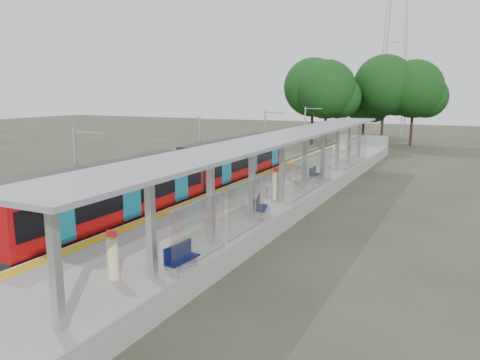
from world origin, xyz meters
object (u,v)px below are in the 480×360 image
(info_pillar_near, at_px, (113,258))
(train, at_px, (187,174))
(bench_near, at_px, (181,257))
(info_pillar_far, at_px, (276,185))
(bench_far, at_px, (314,174))
(bench_mid, at_px, (260,206))
(litter_bin, at_px, (270,193))

(info_pillar_near, bearing_deg, train, 92.92)
(train, relative_size, bench_near, 18.29)
(info_pillar_far, bearing_deg, bench_far, 107.82)
(bench_far, bearing_deg, bench_mid, -86.14)
(litter_bin, bearing_deg, info_pillar_near, -90.83)
(bench_mid, bearing_deg, bench_near, -103.99)
(bench_far, xyz_separation_m, litter_bin, (-0.50, -6.88, -0.07))
(train, xyz_separation_m, info_pillar_near, (5.45, -13.07, -0.32))
(bench_mid, relative_size, info_pillar_near, 0.93)
(bench_far, height_order, info_pillar_far, info_pillar_far)
(bench_near, height_order, litter_bin, bench_near)
(bench_far, distance_m, info_pillar_far, 6.69)
(info_pillar_near, distance_m, info_pillar_far, 13.26)
(bench_near, xyz_separation_m, litter_bin, (-1.47, 11.54, -0.12))
(info_pillar_near, bearing_deg, bench_mid, 63.00)
(litter_bin, bearing_deg, bench_near, -82.73)
(info_pillar_near, height_order, litter_bin, info_pillar_near)
(bench_mid, bearing_deg, bench_far, 75.43)
(bench_near, distance_m, litter_bin, 11.64)
(info_pillar_near, bearing_deg, bench_near, 22.49)
(train, bearing_deg, bench_far, 48.16)
(train, bearing_deg, info_pillar_far, 1.68)
(bench_mid, relative_size, info_pillar_far, 0.83)
(train, xyz_separation_m, bench_far, (6.14, 6.86, -0.57))
(bench_mid, distance_m, info_pillar_near, 9.45)
(bench_far, height_order, info_pillar_near, info_pillar_near)
(train, distance_m, info_pillar_near, 14.17)
(train, relative_size, info_pillar_near, 16.38)
(bench_mid, distance_m, info_pillar_far, 3.95)
(info_pillar_near, xyz_separation_m, info_pillar_far, (0.47, 13.25, 0.09))
(info_pillar_far, bearing_deg, bench_near, -64.49)
(bench_mid, height_order, bench_far, bench_mid)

